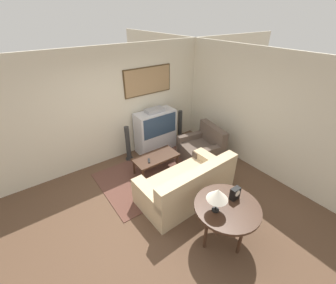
{
  "coord_description": "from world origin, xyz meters",
  "views": [
    {
      "loc": [
        -1.69,
        -2.62,
        3.31
      ],
      "look_at": [
        0.86,
        0.89,
        0.75
      ],
      "focal_mm": 24.0,
      "sensor_mm": 36.0,
      "label": 1
    }
  ],
  "objects": [
    {
      "name": "armchair",
      "position": [
        1.79,
        0.73,
        0.29
      ],
      "size": [
        1.02,
        1.08,
        0.88
      ],
      "rotation": [
        0.0,
        0.0,
        -1.76
      ],
      "color": "brown",
      "rests_on": "ground_plane"
    },
    {
      "name": "wall_right",
      "position": [
        2.63,
        0.0,
        1.35
      ],
      "size": [
        0.06,
        12.0,
        2.7
      ],
      "color": "beige",
      "rests_on": "ground_plane"
    },
    {
      "name": "speaker_tower_right",
      "position": [
        1.94,
        1.81,
        0.43
      ],
      "size": [
        0.19,
        0.19,
        0.92
      ],
      "color": "black",
      "rests_on": "ground_plane"
    },
    {
      "name": "table_lamp",
      "position": [
        0.26,
        -1.13,
        1.06
      ],
      "size": [
        0.31,
        0.31,
        0.41
      ],
      "color": "black",
      "rests_on": "console_table"
    },
    {
      "name": "remote",
      "position": [
        0.35,
        0.92,
        0.43
      ],
      "size": [
        0.11,
        0.16,
        0.02
      ],
      "color": "black",
      "rests_on": "coffee_table"
    },
    {
      "name": "console_table",
      "position": [
        0.47,
        -1.18,
        0.67
      ],
      "size": [
        1.01,
        1.01,
        0.74
      ],
      "color": "#3D2619",
      "rests_on": "ground_plane"
    },
    {
      "name": "area_rug",
      "position": [
        0.47,
        0.9,
        0.01
      ],
      "size": [
        2.41,
        1.69,
        0.01
      ],
      "color": "brown",
      "rests_on": "ground_plane"
    },
    {
      "name": "tv",
      "position": [
        1.12,
        1.81,
        0.56
      ],
      "size": [
        1.06,
        0.47,
        1.19
      ],
      "color": "silver",
      "rests_on": "ground_plane"
    },
    {
      "name": "speaker_tower_left",
      "position": [
        0.3,
        1.81,
        0.43
      ],
      "size": [
        0.19,
        0.19,
        0.92
      ],
      "color": "black",
      "rests_on": "ground_plane"
    },
    {
      "name": "couch",
      "position": [
        0.6,
        -0.1,
        0.31
      ],
      "size": [
        1.89,
        1.04,
        0.89
      ],
      "rotation": [
        0.0,
        0.0,
        3.18
      ],
      "color": "#CCB289",
      "rests_on": "ground_plane"
    },
    {
      "name": "coffee_table",
      "position": [
        0.58,
        0.98,
        0.37
      ],
      "size": [
        1.03,
        0.51,
        0.42
      ],
      "color": "#3D2619",
      "rests_on": "ground_plane"
    },
    {
      "name": "ground_plane",
      "position": [
        0.0,
        0.0,
        0.0
      ],
      "size": [
        12.0,
        12.0,
        0.0
      ],
      "primitive_type": "plane",
      "color": "brown"
    },
    {
      "name": "wall_back",
      "position": [
        0.02,
        2.13,
        1.36
      ],
      "size": [
        12.0,
        0.1,
        2.7
      ],
      "color": "beige",
      "rests_on": "ground_plane"
    },
    {
      "name": "mantel_clock",
      "position": [
        0.68,
        -1.13,
        0.84
      ],
      "size": [
        0.16,
        0.1,
        0.21
      ],
      "color": "black",
      "rests_on": "console_table"
    }
  ]
}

